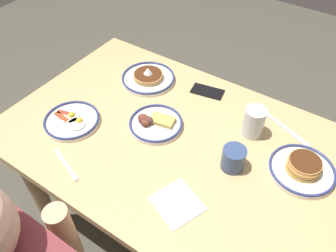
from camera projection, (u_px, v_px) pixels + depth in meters
ground_plane at (170, 226)px, 1.86m from camera, size 6.00×6.00×0.00m
dining_table at (171, 155)px, 1.42m from camera, size 1.35×0.89×0.73m
plate_near_main at (148, 78)px, 1.58m from camera, size 0.25×0.25×0.07m
plate_center_pancakes at (72, 120)px, 1.38m from camera, size 0.23×0.23×0.04m
plate_far_companion at (302, 168)px, 1.20m from camera, size 0.24×0.24×0.06m
plate_far_side at (155, 123)px, 1.37m from camera, size 0.22×0.22×0.05m
coffee_mug at (234, 157)px, 1.20m from camera, size 0.09×0.11×0.09m
drinking_glass at (253, 123)px, 1.31m from camera, size 0.08×0.08×0.12m
cell_phone at (207, 91)px, 1.52m from camera, size 0.15×0.10×0.01m
paper_napkin at (177, 203)px, 1.12m from camera, size 0.19×0.19×0.00m
fork_near at (66, 165)px, 1.23m from camera, size 0.18×0.08×0.01m
butter_knife at (286, 129)px, 1.36m from camera, size 0.22×0.10×0.01m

